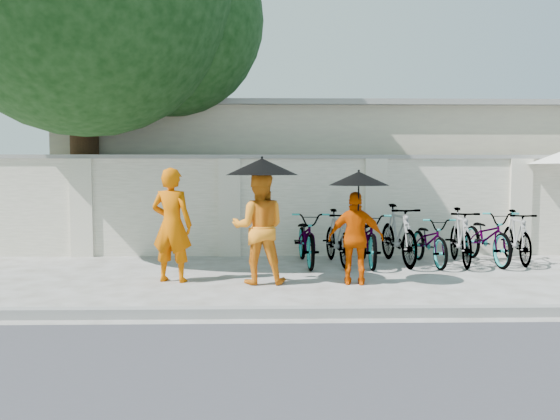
{
  "coord_description": "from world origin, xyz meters",
  "views": [
    {
      "loc": [
        -0.2,
        -8.09,
        1.73
      ],
      "look_at": [
        -0.01,
        0.91,
        1.1
      ],
      "focal_mm": 35.0,
      "sensor_mm": 36.0,
      "label": 1
    }
  ],
  "objects": [
    {
      "name": "shade_tree",
      "position": [
        -3.66,
        2.97,
        5.1
      ],
      "size": [
        6.7,
        6.2,
        8.2
      ],
      "color": "#462A16",
      "rests_on": "ground"
    },
    {
      "name": "bike_6",
      "position": [
        3.94,
        2.07,
        0.5
      ],
      "size": [
        0.77,
        1.95,
        1.01
      ],
      "primitive_type": "imported",
      "rotation": [
        0.0,
        0.0,
        0.05
      ],
      "color": "gray",
      "rests_on": "ground"
    },
    {
      "name": "compound_wall",
      "position": [
        1.0,
        3.2,
        1.0
      ],
      "size": [
        20.0,
        0.3,
        2.0
      ],
      "primitive_type": "cube",
      "color": "white",
      "rests_on": "ground"
    },
    {
      "name": "bike_2",
      "position": [
        1.65,
        1.93,
        0.49
      ],
      "size": [
        0.72,
        1.9,
        0.99
      ],
      "primitive_type": "imported",
      "rotation": [
        0.0,
        0.0,
        -0.03
      ],
      "color": "gray",
      "rests_on": "ground"
    },
    {
      "name": "bike_4",
      "position": [
        2.79,
        1.91,
        0.45
      ],
      "size": [
        0.72,
        1.75,
        0.9
      ],
      "primitive_type": "imported",
      "rotation": [
        0.0,
        0.0,
        0.07
      ],
      "color": "gray",
      "rests_on": "ground"
    },
    {
      "name": "monk_center",
      "position": [
        -0.35,
        0.3,
        0.87
      ],
      "size": [
        0.86,
        0.68,
        1.74
      ],
      "primitive_type": "imported",
      "rotation": [
        0.0,
        0.0,
        3.12
      ],
      "color": "orange",
      "rests_on": "ground"
    },
    {
      "name": "bike_7",
      "position": [
        4.51,
        2.09,
        0.5
      ],
      "size": [
        0.69,
        1.72,
        1.01
      ],
      "primitive_type": "imported",
      "rotation": [
        0.0,
        0.0,
        -0.13
      ],
      "color": "gray",
      "rests_on": "ground"
    },
    {
      "name": "monk_left",
      "position": [
        -1.72,
        0.46,
        0.9
      ],
      "size": [
        0.74,
        0.57,
        1.8
      ],
      "primitive_type": "imported",
      "rotation": [
        0.0,
        0.0,
        2.9
      ],
      "color": "#CB5800",
      "rests_on": "ground"
    },
    {
      "name": "bike_3",
      "position": [
        2.22,
        2.0,
        0.56
      ],
      "size": [
        0.74,
        1.92,
        1.12
      ],
      "primitive_type": "imported",
      "rotation": [
        0.0,
        0.0,
        0.11
      ],
      "color": "gray",
      "rests_on": "ground"
    },
    {
      "name": "kerb",
      "position": [
        0.0,
        -1.7,
        0.06
      ],
      "size": [
        40.0,
        0.16,
        0.12
      ],
      "primitive_type": "cube",
      "color": "gray",
      "rests_on": "ground"
    },
    {
      "name": "bike_1",
      "position": [
        1.08,
        1.98,
        0.52
      ],
      "size": [
        0.7,
        1.76,
        1.03
      ],
      "primitive_type": "imported",
      "rotation": [
        0.0,
        0.0,
        0.13
      ],
      "color": "gray",
      "rests_on": "ground"
    },
    {
      "name": "building_behind",
      "position": [
        2.0,
        7.0,
        1.6
      ],
      "size": [
        14.0,
        6.0,
        3.2
      ],
      "primitive_type": "cube",
      "color": "beige",
      "rests_on": "ground"
    },
    {
      "name": "bike_0",
      "position": [
        0.51,
        1.99,
        0.5
      ],
      "size": [
        0.78,
        1.95,
        1.0
      ],
      "primitive_type": "imported",
      "rotation": [
        0.0,
        0.0,
        0.06
      ],
      "color": "gray",
      "rests_on": "ground"
    },
    {
      "name": "ground",
      "position": [
        0.0,
        0.0,
        0.0
      ],
      "size": [
        80.0,
        80.0,
        0.0
      ],
      "primitive_type": "plane",
      "color": "#B4B4B4"
    },
    {
      "name": "parasol_right",
      "position": [
        1.16,
        0.1,
        1.63
      ],
      "size": [
        0.91,
        0.91,
        0.93
      ],
      "color": "black",
      "rests_on": "ground"
    },
    {
      "name": "monk_right",
      "position": [
        1.14,
        0.18,
        0.71
      ],
      "size": [
        0.88,
        0.48,
        1.43
      ],
      "primitive_type": "imported",
      "rotation": [
        0.0,
        0.0,
        2.98
      ],
      "color": "#D04700",
      "rests_on": "ground"
    },
    {
      "name": "bike_5",
      "position": [
        3.36,
        1.9,
        0.53
      ],
      "size": [
        0.73,
        1.82,
        1.06
      ],
      "primitive_type": "imported",
      "rotation": [
        0.0,
        0.0,
        -0.14
      ],
      "color": "gray",
      "rests_on": "ground"
    },
    {
      "name": "parasol_center",
      "position": [
        -0.3,
        0.22,
        1.81
      ],
      "size": [
        1.11,
        1.11,
        0.95
      ],
      "color": "black",
      "rests_on": "ground"
    }
  ]
}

